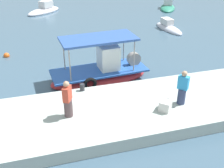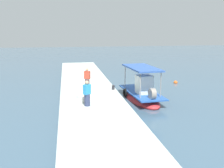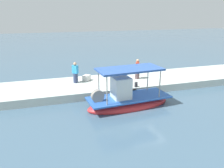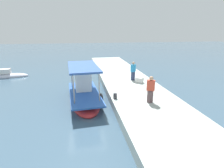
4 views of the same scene
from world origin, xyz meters
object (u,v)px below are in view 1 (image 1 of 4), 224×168
object	(u,v)px
marker_buoy	(7,56)
moored_boat_near	(44,10)
mooring_bollard	(82,87)
moored_boat_mid	(168,7)
cargo_crate	(165,105)
fisherman_by_crate	(182,89)
moored_boat_far	(168,28)
fisherman_near_bollard	(68,101)
main_fishing_boat	(101,73)

from	to	relation	value
marker_buoy	moored_boat_near	size ratio (longest dim) A/B	0.09
mooring_bollard	moored_boat_mid	world-z (taller)	moored_boat_mid
mooring_bollard	moored_boat_near	distance (m)	19.57
mooring_bollard	cargo_crate	world-z (taller)	cargo_crate
mooring_bollard	fisherman_by_crate	bearing A→B (deg)	-30.56
cargo_crate	marker_buoy	xyz separation A→B (m)	(-7.34, 10.06, -0.74)
moored_boat_near	marker_buoy	bearing A→B (deg)	-105.62
fisherman_by_crate	moored_boat_far	distance (m)	13.69
fisherman_by_crate	moored_boat_far	world-z (taller)	fisherman_by_crate
fisherman_near_bollard	cargo_crate	world-z (taller)	fisherman_near_bollard
fisherman_by_crate	moored_boat_far	size ratio (longest dim) A/B	0.42
cargo_crate	moored_boat_far	bearing A→B (deg)	62.87
main_fishing_boat	fisherman_by_crate	xyz separation A→B (m)	(2.74, -4.48, 0.88)
moored_boat_far	marker_buoy	bearing A→B (deg)	-169.08
mooring_bollard	moored_boat_near	world-z (taller)	moored_boat_near
main_fishing_boat	moored_boat_far	xyz separation A→B (m)	(8.32, 7.95, -0.32)
moored_boat_mid	fisherman_near_bollard	bearing A→B (deg)	-126.44
fisherman_near_bollard	fisherman_by_crate	distance (m)	5.21
main_fishing_boat	fisherman_by_crate	bearing A→B (deg)	-58.54
mooring_bollard	marker_buoy	bearing A→B (deg)	119.25
fisherman_by_crate	cargo_crate	distance (m)	1.12
cargo_crate	moored_boat_mid	bearing A→B (deg)	63.43
moored_boat_near	moored_boat_far	size ratio (longest dim) A/B	1.11
mooring_bollard	moored_boat_near	size ratio (longest dim) A/B	0.08
fisherman_by_crate	moored_boat_near	size ratio (longest dim) A/B	0.38
marker_buoy	moored_boat_near	bearing A→B (deg)	74.38
moored_boat_mid	moored_boat_far	world-z (taller)	moored_boat_mid
mooring_bollard	moored_boat_far	size ratio (longest dim) A/B	0.09
fisherman_by_crate	moored_boat_near	world-z (taller)	fisherman_by_crate
fisherman_by_crate	mooring_bollard	xyz separation A→B (m)	(-4.21, 2.48, -0.57)
mooring_bollard	fisherman_near_bollard	bearing A→B (deg)	-115.62
cargo_crate	fisherman_by_crate	bearing A→B (deg)	17.75
moored_boat_near	main_fishing_boat	bearing A→B (deg)	-83.15
fisherman_by_crate	cargo_crate	world-z (taller)	fisherman_by_crate
cargo_crate	moored_boat_near	size ratio (longest dim) A/B	0.13
cargo_crate	moored_boat_far	distance (m)	14.33
fisherman_near_bollard	moored_boat_near	distance (m)	21.63
fisherman_near_bollard	mooring_bollard	xyz separation A→B (m)	(0.98, 2.04, -0.59)
fisherman_near_bollard	mooring_bollard	bearing A→B (deg)	64.38
main_fishing_boat	cargo_crate	distance (m)	5.12
mooring_bollard	marker_buoy	xyz separation A→B (m)	(-4.07, 7.28, -0.70)
mooring_bollard	moored_boat_far	xyz separation A→B (m)	(9.79, 9.95, -0.63)
main_fishing_boat	marker_buoy	size ratio (longest dim) A/B	14.26
mooring_bollard	main_fishing_boat	bearing A→B (deg)	53.73
moored_boat_far	cargo_crate	bearing A→B (deg)	-117.13
fisherman_near_bollard	moored_boat_mid	world-z (taller)	fisherman_near_bollard
fisherman_near_bollard	cargo_crate	xyz separation A→B (m)	(4.24, -0.74, -0.54)
mooring_bollard	moored_boat_far	distance (m)	13.97
moored_boat_near	moored_boat_mid	distance (m)	14.15
moored_boat_near	moored_boat_far	world-z (taller)	moored_boat_near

